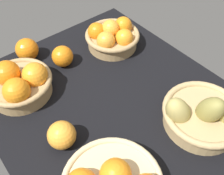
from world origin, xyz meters
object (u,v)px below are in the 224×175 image
basket_near_left_pears (203,115)px  loose_orange_side_gap (62,135)px  basket_near_right (112,37)px  loose_orange_back_gap (63,56)px  basket_far_right (20,83)px  loose_orange_front_gap (27,49)px

basket_near_left_pears → loose_orange_side_gap: (20.27, 34.68, -0.59)cm
loose_orange_side_gap → basket_near_left_pears: bearing=-120.3°
basket_near_right → loose_orange_back_gap: size_ratio=2.73×
basket_far_right → loose_orange_back_gap: basket_far_right is taller
basket_near_right → loose_orange_back_gap: bearing=81.2°
loose_orange_front_gap → basket_near_left_pears: bearing=-156.6°
basket_near_right → loose_orange_back_gap: 20.66cm
basket_near_left_pears → loose_orange_front_gap: bearing=23.4°
loose_orange_back_gap → basket_far_right: bearing=101.7°
basket_near_left_pears → loose_orange_back_gap: (47.90, 17.28, -0.76)cm
basket_near_left_pears → basket_near_right: basket_near_left_pears is taller
basket_far_right → loose_orange_back_gap: 18.28cm
loose_orange_back_gap → loose_orange_side_gap: 32.66cm
basket_far_right → basket_near_right: (0.52, -38.27, -0.33)cm
basket_near_right → loose_orange_side_gap: basket_near_right is taller
basket_near_left_pears → loose_orange_front_gap: (58.95, 25.46, -0.42)cm
basket_far_right → loose_orange_front_gap: (14.74, -9.69, -0.79)cm
basket_near_right → loose_orange_back_gap: (3.17, 20.40, -0.80)cm
basket_near_right → basket_near_left_pears: bearing=176.0°
basket_near_left_pears → loose_orange_back_gap: bearing=19.8°
loose_orange_back_gap → loose_orange_side_gap: loose_orange_side_gap is taller
loose_orange_front_gap → basket_far_right: bearing=146.7°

